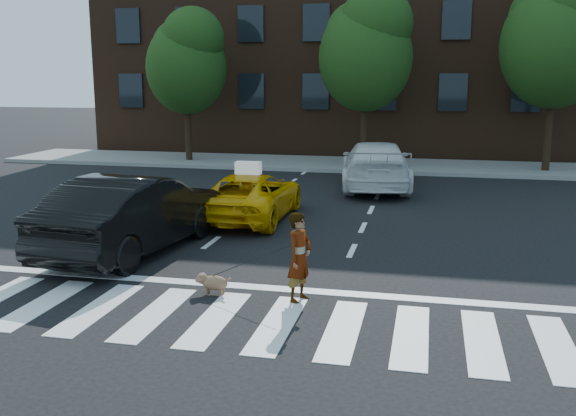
{
  "coord_description": "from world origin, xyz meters",
  "views": [
    {
      "loc": [
        3.15,
        -8.94,
        3.72
      ],
      "look_at": [
        0.41,
        3.38,
        1.1
      ],
      "focal_mm": 40.0,
      "sensor_mm": 36.0,
      "label": 1
    }
  ],
  "objects_px": {
    "black_sedan": "(134,213)",
    "white_suv": "(376,165)",
    "tree_mid": "(367,46)",
    "tree_right": "(557,32)",
    "dog": "(212,282)",
    "woman": "(299,257)",
    "taxi": "(251,196)",
    "tree_left": "(187,58)"
  },
  "relations": [
    {
      "from": "tree_mid",
      "to": "white_suv",
      "type": "distance_m",
      "value": 6.19
    },
    {
      "from": "tree_right",
      "to": "white_suv",
      "type": "distance_m",
      "value": 8.87
    },
    {
      "from": "tree_mid",
      "to": "white_suv",
      "type": "bearing_deg",
      "value": -79.32
    },
    {
      "from": "tree_mid",
      "to": "dog",
      "type": "bearing_deg",
      "value": -93.46
    },
    {
      "from": "woman",
      "to": "tree_mid",
      "type": "bearing_deg",
      "value": 23.43
    },
    {
      "from": "tree_right",
      "to": "tree_left",
      "type": "bearing_deg",
      "value": 180.0
    },
    {
      "from": "tree_mid",
      "to": "tree_right",
      "type": "distance_m",
      "value": 7.01
    },
    {
      "from": "tree_mid",
      "to": "dog",
      "type": "height_order",
      "value": "tree_mid"
    },
    {
      "from": "tree_right",
      "to": "dog",
      "type": "bearing_deg",
      "value": -116.6
    },
    {
      "from": "white_suv",
      "to": "taxi",
      "type": "bearing_deg",
      "value": 55.76
    },
    {
      "from": "woman",
      "to": "dog",
      "type": "relative_size",
      "value": 2.34
    },
    {
      "from": "black_sedan",
      "to": "white_suv",
      "type": "distance_m",
      "value": 10.03
    },
    {
      "from": "tree_left",
      "to": "black_sedan",
      "type": "xyz_separation_m",
      "value": [
        4.03,
        -13.63,
        -3.6
      ]
    },
    {
      "from": "tree_mid",
      "to": "dog",
      "type": "distance_m",
      "value": 16.59
    },
    {
      "from": "tree_left",
      "to": "taxi",
      "type": "distance_m",
      "value": 12.06
    },
    {
      "from": "taxi",
      "to": "white_suv",
      "type": "xyz_separation_m",
      "value": [
        2.8,
        5.4,
        0.17
      ]
    },
    {
      "from": "taxi",
      "to": "dog",
      "type": "height_order",
      "value": "taxi"
    },
    {
      "from": "taxi",
      "to": "tree_right",
      "type": "bearing_deg",
      "value": -131.52
    },
    {
      "from": "tree_mid",
      "to": "taxi",
      "type": "xyz_separation_m",
      "value": [
        -1.93,
        -10.0,
        -4.24
      ]
    },
    {
      "from": "tree_right",
      "to": "black_sedan",
      "type": "distance_m",
      "value": 17.75
    },
    {
      "from": "black_sedan",
      "to": "tree_right",
      "type": "bearing_deg",
      "value": -120.61
    },
    {
      "from": "woman",
      "to": "black_sedan",
      "type": "bearing_deg",
      "value": 82.18
    },
    {
      "from": "tree_mid",
      "to": "tree_right",
      "type": "relative_size",
      "value": 0.92
    },
    {
      "from": "taxi",
      "to": "black_sedan",
      "type": "xyz_separation_m",
      "value": [
        -1.54,
        -3.64,
        0.23
      ]
    },
    {
      "from": "tree_right",
      "to": "woman",
      "type": "relative_size",
      "value": 5.1
    },
    {
      "from": "black_sedan",
      "to": "white_suv",
      "type": "xyz_separation_m",
      "value": [
        4.34,
        9.04,
        -0.05
      ]
    },
    {
      "from": "tree_right",
      "to": "dog",
      "type": "distance_m",
      "value": 18.48
    },
    {
      "from": "tree_left",
      "to": "white_suv",
      "type": "height_order",
      "value": "tree_left"
    },
    {
      "from": "tree_mid",
      "to": "black_sedan",
      "type": "height_order",
      "value": "tree_mid"
    },
    {
      "from": "tree_right",
      "to": "white_suv",
      "type": "height_order",
      "value": "tree_right"
    },
    {
      "from": "tree_left",
      "to": "woman",
      "type": "relative_size",
      "value": 4.3
    },
    {
      "from": "taxi",
      "to": "tree_left",
      "type": "bearing_deg",
      "value": -60.62
    },
    {
      "from": "tree_mid",
      "to": "white_suv",
      "type": "height_order",
      "value": "tree_mid"
    },
    {
      "from": "black_sedan",
      "to": "tree_mid",
      "type": "bearing_deg",
      "value": -97.37
    },
    {
      "from": "tree_right",
      "to": "taxi",
      "type": "relative_size",
      "value": 1.75
    },
    {
      "from": "tree_left",
      "to": "tree_right",
      "type": "relative_size",
      "value": 0.84
    },
    {
      "from": "black_sedan",
      "to": "woman",
      "type": "bearing_deg",
      "value": 157.75
    },
    {
      "from": "black_sedan",
      "to": "white_suv",
      "type": "height_order",
      "value": "black_sedan"
    },
    {
      "from": "white_suv",
      "to": "woman",
      "type": "bearing_deg",
      "value": 81.69
    },
    {
      "from": "dog",
      "to": "white_suv",
      "type": "bearing_deg",
      "value": 79.14
    },
    {
      "from": "tree_mid",
      "to": "tree_left",
      "type": "bearing_deg",
      "value": 180.0
    },
    {
      "from": "tree_mid",
      "to": "taxi",
      "type": "bearing_deg",
      "value": -100.95
    }
  ]
}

